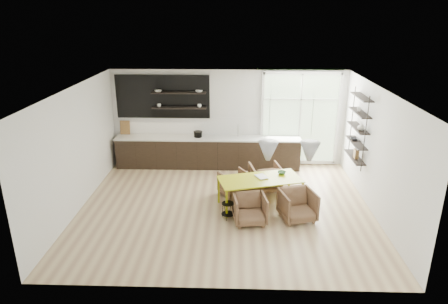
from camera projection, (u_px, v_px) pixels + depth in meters
room at (249, 137)px, 10.25m from camera, size 7.02×6.01×2.91m
kitchen_run at (205, 148)px, 12.08m from camera, size 5.54×0.69×2.75m
right_shelving at (358, 130)px, 10.17m from camera, size 0.26×1.22×1.90m
dining_table at (260, 181)px, 9.60m from camera, size 2.12×1.38×0.71m
armchair_back_left at (235, 184)px, 10.27m from camera, size 0.94×0.95×0.64m
armchair_back_right at (265, 177)px, 10.56m from camera, size 0.90×0.92×0.72m
armchair_front_left at (250, 209)px, 8.95m from camera, size 0.81×0.83×0.67m
armchair_front_right at (298, 205)px, 9.07m from camera, size 0.92×0.93×0.70m
wire_stool at (228, 208)px, 9.15m from camera, size 0.30×0.30×0.38m
table_book at (257, 178)px, 9.61m from camera, size 0.36×0.39×0.03m
table_bowl at (282, 173)px, 9.85m from camera, size 0.27×0.27×0.06m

